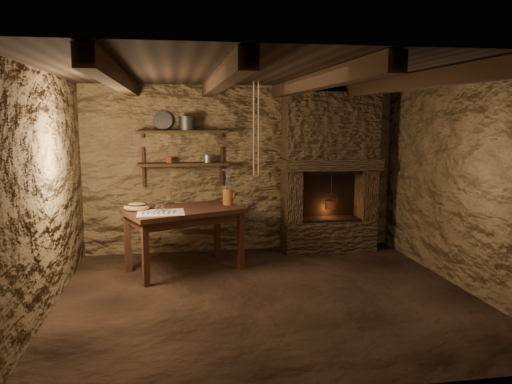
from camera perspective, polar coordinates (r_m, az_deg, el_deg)
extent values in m
plane|color=black|center=(5.60, 1.30, -11.77)|extent=(4.50, 4.50, 0.00)
cube|color=#4B3923|center=(7.27, -1.61, 2.63)|extent=(4.50, 0.04, 2.40)
cube|color=#4B3923|center=(3.39, 7.67, -4.13)|extent=(4.50, 0.04, 2.40)
cube|color=#4B3923|center=(5.37, -22.98, -0.10)|extent=(0.04, 4.00, 2.40)
cube|color=#4B3923|center=(6.14, 22.46, 0.92)|extent=(0.04, 4.00, 2.40)
cube|color=black|center=(5.28, 1.39, 13.50)|extent=(4.50, 4.00, 0.04)
cube|color=black|center=(5.20, -15.47, 12.28)|extent=(0.14, 3.95, 0.16)
cube|color=black|center=(5.20, -4.17, 12.56)|extent=(0.14, 3.95, 0.16)
cube|color=black|center=(5.39, 6.74, 12.38)|extent=(0.14, 3.95, 0.16)
cube|color=black|center=(5.74, 16.58, 11.85)|extent=(0.14, 3.95, 0.16)
cube|color=black|center=(7.03, -8.32, 3.17)|extent=(1.25, 0.30, 0.04)
cube|color=black|center=(7.01, -8.40, 6.84)|extent=(1.25, 0.30, 0.04)
cube|color=#322519|center=(7.48, 8.24, -4.87)|extent=(1.35, 0.45, 0.45)
cube|color=#322519|center=(7.21, 4.08, -0.44)|extent=(0.23, 0.45, 0.75)
cube|color=#322519|center=(7.55, 12.41, -0.21)|extent=(0.23, 0.45, 0.75)
cube|color=#322519|center=(7.28, 8.49, 3.18)|extent=(1.43, 0.51, 0.16)
cube|color=#322519|center=(7.28, 8.51, 7.52)|extent=(1.35, 0.45, 0.94)
cube|color=black|center=(7.55, 7.89, -0.10)|extent=(0.90, 0.06, 0.75)
cube|color=black|center=(6.36, -8.22, -2.16)|extent=(1.61, 1.28, 0.06)
cube|color=black|center=(6.38, -8.20, -2.96)|extent=(1.45, 1.12, 0.10)
cube|color=white|center=(6.11, -10.82, -2.33)|extent=(0.57, 0.47, 0.01)
cylinder|color=#9C5C1E|center=(6.58, -3.23, -0.55)|extent=(0.17, 0.17, 0.21)
torus|color=#9C5C1E|center=(6.58, -2.62, -0.35)|extent=(0.02, 0.11, 0.11)
ellipsoid|color=#A17E46|center=(6.35, -13.47, -1.70)|extent=(0.37, 0.37, 0.11)
cylinder|color=#2C2A27|center=(7.01, -7.88, 7.72)|extent=(0.27, 0.27, 0.17)
cylinder|color=gray|center=(7.10, -10.62, 8.04)|extent=(0.27, 0.12, 0.27)
cylinder|color=#582611|center=(7.03, -9.84, 3.65)|extent=(0.09, 0.09, 0.09)
cylinder|color=maroon|center=(7.35, 8.58, -1.47)|extent=(0.21, 0.21, 0.12)
torus|color=#2C2A27|center=(7.34, 8.59, -0.89)|extent=(0.20, 0.01, 0.20)
cylinder|color=#2C2A27|center=(7.31, 8.63, 0.52)|extent=(0.01, 0.01, 0.44)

